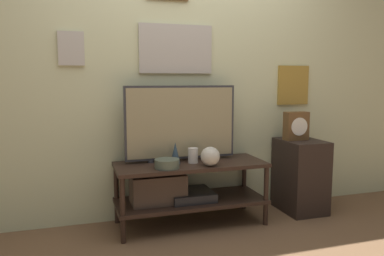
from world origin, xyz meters
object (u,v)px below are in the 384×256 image
television (181,122)px  candle_jar (193,155)px  mantel_clock (296,126)px  vase_slim_bronze (175,153)px  vase_round_glass (210,156)px  vase_wide_bowl (167,164)px

television → candle_jar: television is taller
candle_jar → mantel_clock: 1.02m
vase_slim_bronze → vase_round_glass: bearing=-34.7°
television → vase_slim_bronze: television is taller
vase_wide_bowl → candle_jar: (0.25, 0.12, 0.03)m
vase_slim_bronze → candle_jar: (0.14, -0.02, -0.03)m
vase_round_glass → vase_wide_bowl: 0.35m
vase_wide_bowl → mantel_clock: size_ratio=0.75×
vase_wide_bowl → candle_jar: bearing=25.5°
vase_round_glass → candle_jar: (-0.10, 0.15, -0.01)m
television → mantel_clock: television is taller
television → mantel_clock: bearing=-3.6°
vase_round_glass → mantel_clock: (0.90, 0.19, 0.19)m
vase_wide_bowl → candle_jar: candle_jar is taller
mantel_clock → television: bearing=176.4°
vase_round_glass → mantel_clock: bearing=11.9°
television → vase_slim_bronze: bearing=-129.0°
television → vase_slim_bronze: size_ratio=5.43×
vase_wide_bowl → candle_jar: size_ratio=1.56×
vase_slim_bronze → mantel_clock: 1.16m
vase_round_glass → vase_slim_bronze: vase_slim_bronze is taller
vase_wide_bowl → vase_round_glass: bearing=-4.5°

